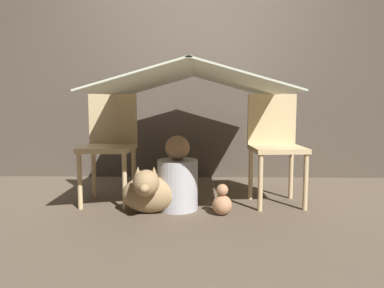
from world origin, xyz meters
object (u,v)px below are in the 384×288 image
(dog, at_px, (149,192))
(chair_left, at_px, (110,142))
(chair_right, at_px, (275,142))
(person_front, at_px, (178,179))

(dog, bearing_deg, chair_left, 135.91)
(chair_right, bearing_deg, dog, -164.83)
(chair_right, distance_m, person_front, 0.84)
(chair_right, xyz_separation_m, dog, (-0.97, -0.35, -0.33))
(chair_right, bearing_deg, chair_left, 175.46)
(person_front, xyz_separation_m, dog, (-0.20, -0.13, -0.07))
(chair_left, height_order, chair_right, same)
(chair_left, distance_m, chair_right, 1.33)
(person_front, bearing_deg, dog, -147.36)
(dog, bearing_deg, chair_right, 19.70)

